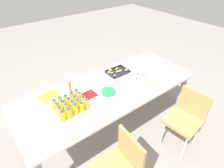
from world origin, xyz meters
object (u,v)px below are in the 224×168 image
at_px(party_table, 109,91).
at_px(juice_bottle_9, 83,101).
at_px(cardboard_tube, 70,87).
at_px(paper_folder, 49,96).
at_px(juice_bottle_3, 82,107).
at_px(juice_bottle_0, 63,116).
at_px(juice_bottle_13, 75,101).
at_px(juice_bottle_10, 57,108).
at_px(juice_bottle_12, 69,103).
at_px(juice_bottle_4, 87,104).
at_px(juice_bottle_15, 55,105).
at_px(juice_bottle_18, 72,97).
at_px(juice_bottle_6, 66,109).
at_px(chair_near_right, 187,116).
at_px(juice_bottle_16, 60,102).
at_px(snack_tray, 117,72).
at_px(chair_near_left, 121,165).
at_px(juice_bottle_17, 66,100).
at_px(juice_bottle_2, 76,110).
at_px(juice_bottle_1, 69,113).
at_px(plate_stack, 108,92).
at_px(juice_bottle_19, 77,95).
at_px(fruit_pizza, 143,78).
at_px(juice_bottle_14, 80,98).
at_px(juice_bottle_5, 60,112).
at_px(juice_bottle_8, 78,104).
at_px(juice_bottle_7, 72,106).
at_px(napkin_stack, 90,94).

distance_m(party_table, juice_bottle_9, 0.47).
distance_m(cardboard_tube, paper_folder, 0.28).
distance_m(juice_bottle_3, cardboard_tube, 0.40).
xyz_separation_m(juice_bottle_0, juice_bottle_13, (0.23, 0.15, -0.00)).
height_order(juice_bottle_10, juice_bottle_12, same).
distance_m(juice_bottle_4, juice_bottle_15, 0.37).
xyz_separation_m(juice_bottle_4, juice_bottle_18, (-0.07, 0.22, 0.00)).
bearing_deg(juice_bottle_6, juice_bottle_18, 46.30).
bearing_deg(juice_bottle_10, chair_near_right, -31.70).
relative_size(juice_bottle_16, snack_tray, 0.46).
xyz_separation_m(juice_bottle_9, cardboard_tube, (-0.01, 0.32, 0.03)).
xyz_separation_m(chair_near_left, paper_folder, (-0.21, 1.17, 0.23)).
bearing_deg(juice_bottle_4, juice_bottle_17, 124.56).
bearing_deg(party_table, juice_bottle_2, -164.44).
xyz_separation_m(juice_bottle_1, juice_bottle_12, (0.08, 0.15, 0.00)).
height_order(chair_near_left, plate_stack, chair_near_left).
xyz_separation_m(juice_bottle_9, juice_bottle_15, (-0.29, 0.15, 0.00)).
xyz_separation_m(juice_bottle_3, juice_bottle_9, (0.07, 0.08, 0.00)).
xyz_separation_m(juice_bottle_18, juice_bottle_19, (0.07, 0.00, -0.00)).
distance_m(juice_bottle_12, paper_folder, 0.37).
bearing_deg(fruit_pizza, juice_bottle_18, 170.82).
height_order(juice_bottle_14, paper_folder, juice_bottle_14).
relative_size(chair_near_right, juice_bottle_9, 6.05).
relative_size(juice_bottle_18, cardboard_tube, 0.76).
bearing_deg(juice_bottle_19, juice_bottle_1, -134.06).
distance_m(chair_near_left, juice_bottle_5, 0.84).
xyz_separation_m(chair_near_right, juice_bottle_5, (-1.35, 0.75, 0.29)).
bearing_deg(juice_bottle_15, juice_bottle_3, -45.65).
relative_size(juice_bottle_8, juice_bottle_13, 0.98).
bearing_deg(juice_bottle_6, juice_bottle_8, 1.46).
distance_m(chair_near_left, juice_bottle_8, 0.80).
height_order(juice_bottle_5, juice_bottle_15, juice_bottle_15).
bearing_deg(juice_bottle_7, juice_bottle_14, 28.51).
distance_m(juice_bottle_13, juice_bottle_15, 0.23).
relative_size(chair_near_right, plate_stack, 4.54).
height_order(juice_bottle_6, plate_stack, juice_bottle_6).
xyz_separation_m(juice_bottle_7, plate_stack, (0.52, 0.02, -0.05)).
xyz_separation_m(juice_bottle_2, juice_bottle_17, (-0.01, 0.22, -0.00)).
bearing_deg(napkin_stack, juice_bottle_16, 176.74).
bearing_deg(juice_bottle_2, juice_bottle_17, 92.19).
bearing_deg(juice_bottle_15, juice_bottle_6, -64.32).
distance_m(juice_bottle_3, juice_bottle_17, 0.24).
relative_size(juice_bottle_6, plate_stack, 0.83).
height_order(juice_bottle_19, snack_tray, juice_bottle_19).
height_order(party_table, juice_bottle_15, juice_bottle_15).
bearing_deg(plate_stack, juice_bottle_1, -171.14).
bearing_deg(juice_bottle_7, juice_bottle_5, 179.63).
xyz_separation_m(chair_near_right, juice_bottle_17, (-1.20, 0.90, 0.29)).
relative_size(juice_bottle_0, juice_bottle_9, 1.01).
relative_size(juice_bottle_19, cardboard_tube, 0.75).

